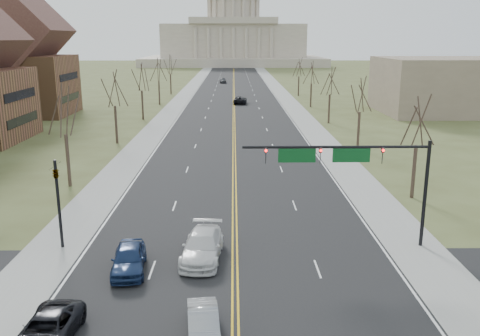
{
  "coord_description": "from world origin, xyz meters",
  "views": [
    {
      "loc": [
        -0.05,
        -18.12,
        13.57
      ],
      "look_at": [
        0.47,
        22.95,
        3.0
      ],
      "focal_mm": 38.0,
      "sensor_mm": 36.0,
      "label": 1
    }
  ],
  "objects_px": {
    "car_sb_inner_lead": "(203,324)",
    "car_sb_outer_second": "(129,259)",
    "car_sb_inner_second": "(202,246)",
    "car_far_nb": "(240,100)",
    "car_far_sb": "(223,80)",
    "signal_mast": "(350,163)",
    "signal_left": "(58,194)",
    "car_sb_outer_lead": "(47,330)"
  },
  "relations": [
    {
      "from": "car_sb_inner_lead",
      "to": "car_sb_inner_second",
      "type": "distance_m",
      "value": 8.7
    },
    {
      "from": "signal_mast",
      "to": "car_sb_inner_second",
      "type": "distance_m",
      "value": 10.85
    },
    {
      "from": "signal_left",
      "to": "car_sb_outer_second",
      "type": "bearing_deg",
      "value": -35.17
    },
    {
      "from": "car_sb_inner_lead",
      "to": "car_sb_outer_second",
      "type": "bearing_deg",
      "value": 118.44
    },
    {
      "from": "car_far_nb",
      "to": "car_sb_inner_second",
      "type": "bearing_deg",
      "value": 91.99
    },
    {
      "from": "signal_mast",
      "to": "car_sb_inner_lead",
      "type": "distance_m",
      "value": 14.77
    },
    {
      "from": "signal_left",
      "to": "car_sb_outer_lead",
      "type": "height_order",
      "value": "signal_left"
    },
    {
      "from": "car_sb_outer_lead",
      "to": "car_far_sb",
      "type": "relative_size",
      "value": 1.03
    },
    {
      "from": "signal_mast",
      "to": "signal_left",
      "type": "height_order",
      "value": "signal_mast"
    },
    {
      "from": "signal_left",
      "to": "signal_mast",
      "type": "bearing_deg",
      "value": -0.0
    },
    {
      "from": "car_sb_outer_second",
      "to": "car_far_nb",
      "type": "distance_m",
      "value": 80.01
    },
    {
      "from": "car_sb_inner_second",
      "to": "car_far_sb",
      "type": "bearing_deg",
      "value": 94.72
    },
    {
      "from": "signal_mast",
      "to": "car_far_sb",
      "type": "xyz_separation_m",
      "value": [
        -10.77,
        126.46,
        -4.94
      ]
    },
    {
      "from": "car_sb_inner_lead",
      "to": "car_sb_inner_second",
      "type": "height_order",
      "value": "car_sb_inner_second"
    },
    {
      "from": "car_sb_inner_lead",
      "to": "car_sb_inner_second",
      "type": "xyz_separation_m",
      "value": [
        -0.55,
        8.68,
        0.17
      ]
    },
    {
      "from": "car_sb_inner_second",
      "to": "car_sb_outer_second",
      "type": "xyz_separation_m",
      "value": [
        -4.28,
        -1.72,
        -0.03
      ]
    },
    {
      "from": "car_sb_outer_lead",
      "to": "car_sb_inner_second",
      "type": "relative_size",
      "value": 0.85
    },
    {
      "from": "car_sb_inner_lead",
      "to": "car_sb_outer_lead",
      "type": "bearing_deg",
      "value": 177.21
    },
    {
      "from": "car_sb_outer_lead",
      "to": "car_sb_outer_second",
      "type": "xyz_separation_m",
      "value": [
        2.24,
        7.4,
        0.13
      ]
    },
    {
      "from": "car_sb_inner_second",
      "to": "signal_left",
      "type": "bearing_deg",
      "value": 172.61
    },
    {
      "from": "car_sb_outer_second",
      "to": "signal_left",
      "type": "bearing_deg",
      "value": 138.53
    },
    {
      "from": "signal_left",
      "to": "car_sb_inner_second",
      "type": "relative_size",
      "value": 1.04
    },
    {
      "from": "car_sb_outer_lead",
      "to": "car_far_sb",
      "type": "xyz_separation_m",
      "value": [
        5.24,
        137.51,
        0.13
      ]
    },
    {
      "from": "car_sb_inner_lead",
      "to": "car_far_nb",
      "type": "bearing_deg",
      "value": 81.82
    },
    {
      "from": "signal_mast",
      "to": "signal_left",
      "type": "xyz_separation_m",
      "value": [
        -18.95,
        0.0,
        -2.05
      ]
    },
    {
      "from": "signal_mast",
      "to": "car_far_nb",
      "type": "relative_size",
      "value": 2.17
    },
    {
      "from": "car_sb_inner_lead",
      "to": "car_far_sb",
      "type": "xyz_separation_m",
      "value": [
        -1.83,
        137.07,
        0.14
      ]
    },
    {
      "from": "signal_left",
      "to": "car_far_sb",
      "type": "height_order",
      "value": "signal_left"
    },
    {
      "from": "signal_mast",
      "to": "car_far_nb",
      "type": "xyz_separation_m",
      "value": [
        -6.12,
        76.0,
        -4.97
      ]
    },
    {
      "from": "signal_left",
      "to": "car_sb_inner_lead",
      "type": "distance_m",
      "value": 14.9
    },
    {
      "from": "signal_mast",
      "to": "car_far_nb",
      "type": "bearing_deg",
      "value": 94.6
    },
    {
      "from": "signal_mast",
      "to": "car_far_sb",
      "type": "height_order",
      "value": "signal_mast"
    },
    {
      "from": "signal_left",
      "to": "car_sb_inner_lead",
      "type": "relative_size",
      "value": 1.47
    },
    {
      "from": "signal_mast",
      "to": "car_sb_outer_lead",
      "type": "bearing_deg",
      "value": -145.38
    },
    {
      "from": "car_sb_inner_second",
      "to": "car_far_sb",
      "type": "relative_size",
      "value": 1.22
    },
    {
      "from": "car_sb_inner_second",
      "to": "car_far_nb",
      "type": "distance_m",
      "value": 78.0
    },
    {
      "from": "car_sb_inner_lead",
      "to": "car_sb_outer_lead",
      "type": "height_order",
      "value": "car_sb_outer_lead"
    },
    {
      "from": "car_sb_inner_second",
      "to": "car_far_nb",
      "type": "relative_size",
      "value": 1.04
    },
    {
      "from": "car_sb_outer_lead",
      "to": "car_sb_inner_second",
      "type": "xyz_separation_m",
      "value": [
        6.52,
        9.12,
        0.16
      ]
    },
    {
      "from": "car_sb_outer_second",
      "to": "signal_mast",
      "type": "bearing_deg",
      "value": 8.54
    },
    {
      "from": "car_sb_inner_second",
      "to": "car_sb_outer_second",
      "type": "distance_m",
      "value": 4.61
    },
    {
      "from": "signal_mast",
      "to": "car_sb_outer_lead",
      "type": "height_order",
      "value": "signal_mast"
    }
  ]
}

